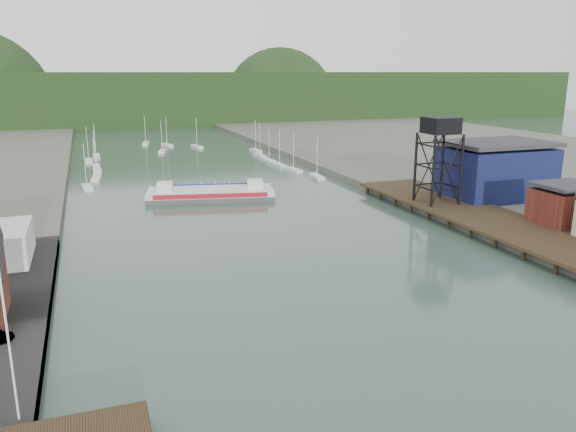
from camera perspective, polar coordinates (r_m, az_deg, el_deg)
ground at (r=48.25m, az=18.89°, el=-19.35°), size 600.00×600.00×0.00m
east_land at (r=164.23m, az=27.01°, el=3.68°), size 120.00×400.00×3.20m
east_pier at (r=101.70m, az=19.78°, el=-0.26°), size 14.00×70.00×2.45m
flagpole at (r=45.08m, az=-26.49°, el=-11.58°), size 0.16×0.16×12.00m
lift_tower at (r=108.37m, az=15.23°, el=8.35°), size 6.50×6.50×16.00m
blue_shed at (r=120.13m, az=20.33°, el=4.37°), size 20.50×14.50×11.30m
marina_sailboats at (r=173.05m, az=-10.65°, el=5.60°), size 57.71×92.65×0.90m
distant_hills at (r=333.05m, az=-16.08°, el=11.17°), size 500.00×120.00×80.00m
chain_ferry at (r=120.58m, az=-7.85°, el=2.28°), size 28.01×15.72×3.80m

